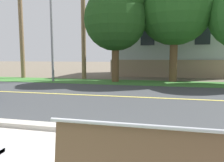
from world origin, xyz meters
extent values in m
plane|color=#665B4C|center=(0.00, 8.00, 0.00)|extent=(140.00, 140.00, 0.00)
cube|color=#ADA89E|center=(0.00, 2.35, 0.06)|extent=(44.00, 0.30, 0.11)
cube|color=#383A3D|center=(0.00, 6.50, 0.00)|extent=(52.00, 8.00, 0.01)
cube|color=#E0CC4C|center=(0.00, 6.50, 0.01)|extent=(48.00, 0.14, 0.01)
cube|color=#38702D|center=(0.00, 11.43, 0.01)|extent=(48.00, 2.80, 0.02)
cube|color=brown|center=(1.36, 0.05, 0.71)|extent=(1.77, 0.12, 0.52)
cylinder|color=#9EA0A8|center=(1.36, 0.04, 0.99)|extent=(1.84, 0.04, 0.04)
cylinder|color=gray|center=(-5.55, 11.03, 3.52)|extent=(0.16, 0.16, 7.05)
cylinder|color=brown|center=(-1.42, 11.67, 1.25)|extent=(0.47, 0.47, 2.50)
sphere|color=#1E4719|center=(-1.42, 11.67, 4.00)|extent=(4.00, 4.00, 4.00)
cylinder|color=brown|center=(2.26, 12.60, 1.47)|extent=(0.50, 0.50, 2.95)
sphere|color=#23561E|center=(2.26, 12.60, 4.72)|extent=(4.72, 4.72, 4.72)
cylinder|color=brown|center=(-4.06, 12.92, 4.54)|extent=(0.32, 0.32, 9.08)
cylinder|color=brown|center=(-8.99, 12.64, 4.67)|extent=(0.32, 0.32, 9.33)
cube|color=gray|center=(3.88, 15.54, 0.70)|extent=(13.00, 0.36, 1.40)
cube|color=#A3ADB2|center=(2.46, 18.74, 2.92)|extent=(9.15, 6.40, 5.84)
cube|color=brown|center=(2.46, 18.74, 6.14)|extent=(9.89, 6.91, 0.60)
cube|color=#232833|center=(0.40, 15.51, 3.21)|extent=(1.10, 0.06, 1.30)
cube|color=#232833|center=(4.52, 15.51, 3.21)|extent=(1.10, 0.06, 1.30)
camera|label=1|loc=(1.42, -1.69, 1.56)|focal=33.52mm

